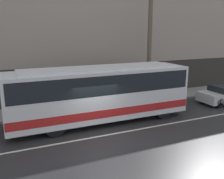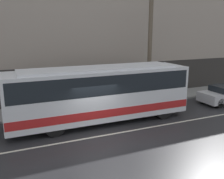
% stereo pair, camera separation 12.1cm
% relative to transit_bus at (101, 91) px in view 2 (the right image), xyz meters
% --- Properties ---
extents(ground_plane, '(60.00, 60.00, 0.00)m').
position_rel_transit_bus_xyz_m(ground_plane, '(-0.78, -2.03, -1.86)').
color(ground_plane, '#262628').
extents(sidewalk, '(60.00, 2.66, 0.13)m').
position_rel_transit_bus_xyz_m(sidewalk, '(-0.78, 3.30, -1.79)').
color(sidewalk, gray).
rests_on(sidewalk, ground_plane).
extents(building_facade, '(60.00, 0.35, 11.19)m').
position_rel_transit_bus_xyz_m(building_facade, '(-0.78, 4.77, 3.54)').
color(building_facade, gray).
rests_on(building_facade, ground_plane).
extents(lane_stripe, '(54.00, 0.14, 0.01)m').
position_rel_transit_bus_xyz_m(lane_stripe, '(-0.78, -2.03, -1.85)').
color(lane_stripe, beige).
rests_on(lane_stripe, ground_plane).
extents(transit_bus, '(10.71, 2.54, 3.30)m').
position_rel_transit_bus_xyz_m(transit_bus, '(0.00, 0.00, 0.00)').
color(transit_bus, silver).
rests_on(transit_bus, ground_plane).
extents(utility_pole_near, '(0.31, 0.31, 7.52)m').
position_rel_transit_bus_xyz_m(utility_pole_near, '(4.86, 2.53, 2.04)').
color(utility_pole_near, brown).
rests_on(utility_pole_near, sidewalk).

